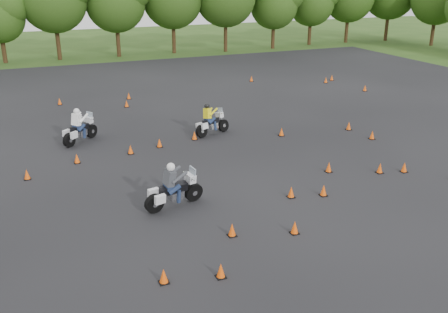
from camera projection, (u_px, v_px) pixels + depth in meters
ground at (265, 221)px, 18.59m from camera, size 140.00×140.00×0.00m
asphalt_pad at (208, 166)px, 23.78m from camera, size 62.00×62.00×0.00m
treeline at (134, 15)px, 48.83m from camera, size 86.93×32.52×10.72m
traffic_cones at (195, 165)px, 23.29m from camera, size 36.80×33.02×0.45m
rider_grey at (173, 183)px, 19.41m from camera, size 2.66×1.37×1.97m
rider_yellow at (213, 119)px, 28.11m from camera, size 2.45×1.49×1.81m
rider_white at (79, 125)px, 26.85m from camera, size 2.40×2.26×1.95m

